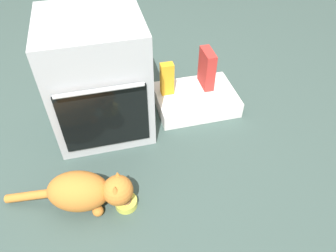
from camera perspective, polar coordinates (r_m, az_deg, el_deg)
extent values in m
plane|color=#384C47|center=(2.02, -8.50, -5.66)|extent=(8.00, 8.00, 0.00)
cube|color=#B7BABF|center=(2.04, -12.53, 8.72)|extent=(0.59, 0.58, 0.76)
cube|color=black|center=(1.86, -11.30, 1.20)|extent=(0.50, 0.01, 0.42)
cylinder|color=silver|center=(1.69, -12.27, 6.28)|extent=(0.47, 0.02, 0.02)
cube|color=white|center=(2.33, 4.99, 4.83)|extent=(0.57, 0.41, 0.12)
cylinder|color=#D1D14C|center=(1.79, -7.58, -13.56)|extent=(0.12, 0.12, 0.05)
sphere|color=brown|center=(1.78, -7.63, -13.29)|extent=(0.07, 0.07, 0.07)
ellipsoid|color=#C6752D|center=(1.76, -15.86, -11.25)|extent=(0.38, 0.30, 0.22)
sphere|color=#C6752D|center=(1.70, -9.04, -11.39)|extent=(0.16, 0.16, 0.16)
cone|color=#C6752D|center=(1.68, -9.05, -8.96)|extent=(0.06, 0.06, 0.07)
cone|color=#C6752D|center=(1.63, -9.50, -11.46)|extent=(0.06, 0.06, 0.07)
cylinder|color=#C6752D|center=(1.90, -23.75, -11.48)|extent=(0.29, 0.12, 0.12)
sphere|color=#C6752D|center=(1.84, -11.86, -11.61)|extent=(0.06, 0.06, 0.06)
sphere|color=#C6752D|center=(1.78, -12.55, -14.75)|extent=(0.06, 0.06, 0.06)
cube|color=#B72D28|center=(2.30, 7.04, 10.26)|extent=(0.07, 0.18, 0.28)
cube|color=orange|center=(2.22, -0.18, 8.52)|extent=(0.09, 0.06, 0.24)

